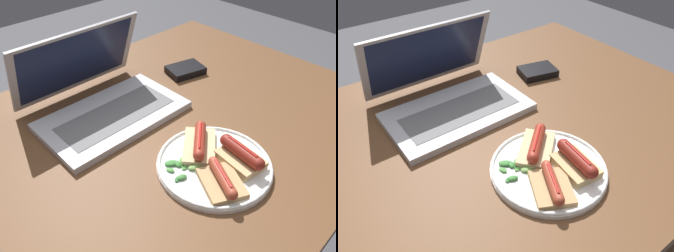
# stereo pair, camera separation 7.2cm
# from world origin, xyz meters

# --- Properties ---
(desk) EXTENTS (1.46, 0.87, 0.76)m
(desk) POSITION_xyz_m (0.00, 0.00, 0.70)
(desk) COLOR brown
(desk) RESTS_ON ground_plane
(laptop) EXTENTS (0.36, 0.29, 0.21)m
(laptop) POSITION_xyz_m (0.08, 0.15, 0.80)
(laptop) COLOR #B7B7BC
(laptop) RESTS_ON desk
(plate) EXTENTS (0.25, 0.25, 0.02)m
(plate) POSITION_xyz_m (0.13, -0.18, 0.77)
(plate) COLOR white
(plate) RESTS_ON desk
(sausage_toast_left) EXTENTS (0.14, 0.13, 0.04)m
(sausage_toast_left) POSITION_xyz_m (0.14, -0.13, 0.79)
(sausage_toast_left) COLOR #D6B784
(sausage_toast_left) RESTS_ON plate
(sausage_toast_middle) EXTENTS (0.11, 0.12, 0.04)m
(sausage_toast_middle) POSITION_xyz_m (0.09, -0.23, 0.79)
(sausage_toast_middle) COLOR tan
(sausage_toast_middle) RESTS_ON plate
(sausage_toast_right) EXTENTS (0.08, 0.12, 0.05)m
(sausage_toast_right) POSITION_xyz_m (0.17, -0.22, 0.79)
(sausage_toast_right) COLOR tan
(sausage_toast_right) RESTS_ON plate
(salad_pile) EXTENTS (0.08, 0.08, 0.01)m
(salad_pile) POSITION_xyz_m (0.07, -0.14, 0.78)
(salad_pile) COLOR #387A33
(salad_pile) RESTS_ON plate
(external_drive) EXTENTS (0.13, 0.10, 0.02)m
(external_drive) POSITION_xyz_m (0.38, 0.14, 0.77)
(external_drive) COLOR black
(external_drive) RESTS_ON desk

